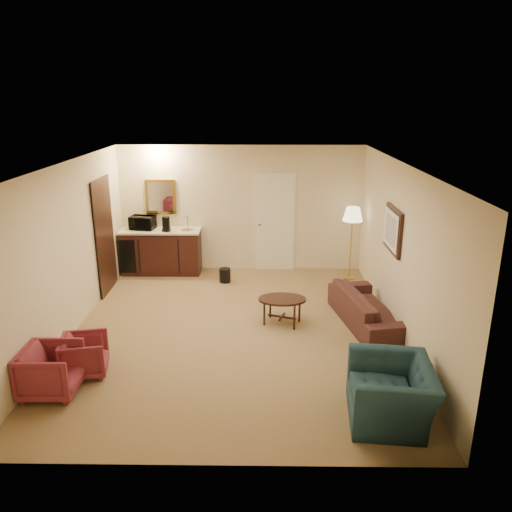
{
  "coord_description": "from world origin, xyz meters",
  "views": [
    {
      "loc": [
        0.44,
        -7.1,
        3.53
      ],
      "look_at": [
        0.34,
        0.5,
        1.08
      ],
      "focal_mm": 35.0,
      "sensor_mm": 36.0,
      "label": 1
    }
  ],
  "objects": [
    {
      "name": "coffee_table",
      "position": [
        0.76,
        0.29,
        0.22
      ],
      "size": [
        0.9,
        0.74,
        0.44
      ],
      "primitive_type": "cube",
      "rotation": [
        0.0,
        0.0,
        -0.33
      ],
      "color": "black",
      "rests_on": "ground"
    },
    {
      "name": "wetbar_cabinet",
      "position": [
        -1.65,
        2.72,
        0.46
      ],
      "size": [
        1.64,
        0.58,
        0.92
      ],
      "primitive_type": "cube",
      "color": "black",
      "rests_on": "ground"
    },
    {
      "name": "teal_armchair",
      "position": [
        1.9,
        -2.2,
        0.45
      ],
      "size": [
        0.77,
        1.1,
        0.91
      ],
      "primitive_type": "imported",
      "rotation": [
        0.0,
        0.0,
        -1.66
      ],
      "color": "#1C3A46",
      "rests_on": "ground"
    },
    {
      "name": "microwave",
      "position": [
        -2.02,
        2.78,
        1.09
      ],
      "size": [
        0.53,
        0.35,
        0.33
      ],
      "primitive_type": "imported",
      "rotation": [
        0.0,
        0.0,
        -0.17
      ],
      "color": "black",
      "rests_on": "wetbar_cabinet"
    },
    {
      "name": "sofa",
      "position": [
        2.15,
        0.27,
        0.37
      ],
      "size": [
        0.9,
        1.98,
        0.74
      ],
      "primitive_type": "imported",
      "rotation": [
        0.0,
        0.0,
        1.76
      ],
      "color": "black",
      "rests_on": "ground"
    },
    {
      "name": "rose_chair_far",
      "position": [
        -2.15,
        -1.74,
        0.34
      ],
      "size": [
        0.63,
        0.67,
        0.68
      ],
      "primitive_type": "imported",
      "rotation": [
        0.0,
        0.0,
        1.58
      ],
      "color": "maroon",
      "rests_on": "ground"
    },
    {
      "name": "ground",
      "position": [
        0.0,
        0.0,
        0.0
      ],
      "size": [
        6.0,
        6.0,
        0.0
      ],
      "primitive_type": "plane",
      "color": "#99764E",
      "rests_on": "ground"
    },
    {
      "name": "rose_chair_near",
      "position": [
        -1.9,
        -1.28,
        0.29
      ],
      "size": [
        0.64,
        0.66,
        0.59
      ],
      "primitive_type": "imported",
      "rotation": [
        0.0,
        0.0,
        1.77
      ],
      "color": "maroon",
      "rests_on": "ground"
    },
    {
      "name": "room_walls",
      "position": [
        -0.1,
        0.77,
        1.72
      ],
      "size": [
        5.02,
        6.01,
        2.61
      ],
      "color": "beige",
      "rests_on": "ground"
    },
    {
      "name": "waste_bin",
      "position": [
        -0.3,
        2.17,
        0.14
      ],
      "size": [
        0.27,
        0.27,
        0.28
      ],
      "primitive_type": "cylinder",
      "rotation": [
        0.0,
        0.0,
        0.25
      ],
      "color": "black",
      "rests_on": "ground"
    },
    {
      "name": "floor_lamp",
      "position": [
        2.2,
        2.4,
        0.74
      ],
      "size": [
        0.42,
        0.42,
        1.48
      ],
      "primitive_type": "cube",
      "rotation": [
        0.0,
        0.0,
        0.09
      ],
      "color": "gold",
      "rests_on": "ground"
    },
    {
      "name": "coffee_maker",
      "position": [
        -1.5,
        2.62,
        1.07
      ],
      "size": [
        0.2,
        0.2,
        0.29
      ],
      "primitive_type": "cylinder",
      "rotation": [
        0.0,
        0.0,
        0.34
      ],
      "color": "black",
      "rests_on": "wetbar_cabinet"
    }
  ]
}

